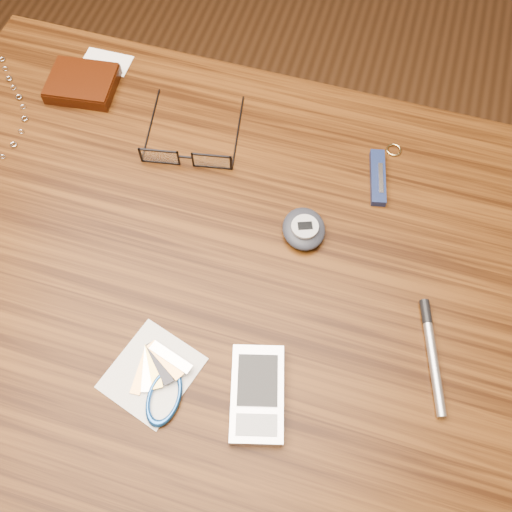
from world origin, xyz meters
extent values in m
plane|color=#472814|center=(0.00, 0.00, 0.00)|extent=(3.80, 3.80, 0.00)
cube|color=#3A1E09|center=(0.00, 0.00, 0.73)|extent=(1.00, 0.70, 0.03)
cylinder|color=#4C2814|center=(-0.45, 0.30, 0.36)|extent=(0.05, 0.05, 0.71)
cylinder|color=#4C2814|center=(0.45, 0.30, 0.36)|extent=(0.05, 0.05, 0.71)
cube|color=black|center=(-0.32, 0.23, 0.76)|extent=(0.11, 0.09, 0.02)
cube|color=black|center=(-0.32, 0.23, 0.77)|extent=(0.11, 0.09, 0.00)
cube|color=silver|center=(-0.31, 0.30, 0.75)|extent=(0.08, 0.05, 0.00)
cube|color=black|center=(-0.15, 0.14, 0.76)|extent=(0.06, 0.01, 0.03)
cube|color=white|center=(-0.15, 0.14, 0.76)|extent=(0.05, 0.01, 0.02)
cylinder|color=black|center=(-0.19, 0.20, 0.75)|extent=(0.03, 0.13, 0.00)
cube|color=black|center=(-0.08, 0.15, 0.76)|extent=(0.06, 0.01, 0.03)
cube|color=white|center=(-0.08, 0.15, 0.76)|extent=(0.05, 0.01, 0.02)
cylinder|color=black|center=(-0.06, 0.22, 0.75)|extent=(0.03, 0.13, 0.00)
cube|color=black|center=(-0.12, 0.14, 0.77)|extent=(0.02, 0.01, 0.00)
torus|color=tan|center=(0.16, 0.25, 0.75)|extent=(0.02, 0.02, 0.00)
torus|color=#B9B9BD|center=(-0.37, 0.08, 0.75)|extent=(0.01, 0.00, 0.01)
torus|color=#B9B9BD|center=(-0.37, 0.10, 0.75)|extent=(0.01, 0.01, 0.00)
torus|color=#B9B9BD|center=(-0.37, 0.13, 0.75)|extent=(0.01, 0.01, 0.01)
torus|color=#B9B9BD|center=(-0.37, 0.15, 0.75)|extent=(0.01, 0.01, 0.00)
torus|color=#B9B9BD|center=(-0.39, 0.17, 0.75)|extent=(0.01, 0.01, 0.01)
torus|color=#B9B9BD|center=(-0.40, 0.19, 0.75)|extent=(0.01, 0.01, 0.00)
torus|color=#B9B9BD|center=(-0.42, 0.20, 0.75)|extent=(0.01, 0.01, 0.01)
torus|color=#B9B9BD|center=(-0.44, 0.22, 0.75)|extent=(0.01, 0.01, 0.00)
torus|color=#B9B9BD|center=(-0.45, 0.23, 0.75)|extent=(0.01, 0.01, 0.01)
torus|color=#B9B9BD|center=(-0.47, 0.25, 0.75)|extent=(0.01, 0.01, 0.00)
cube|color=silver|center=(0.08, -0.14, 0.76)|extent=(0.09, 0.12, 0.02)
cube|color=black|center=(0.07, -0.13, 0.77)|extent=(0.06, 0.07, 0.00)
cube|color=gray|center=(0.08, -0.18, 0.77)|extent=(0.05, 0.04, 0.00)
ellipsoid|color=black|center=(0.07, 0.08, 0.76)|extent=(0.08, 0.08, 0.02)
cylinder|color=gray|center=(0.07, 0.08, 0.77)|extent=(0.04, 0.04, 0.00)
cube|color=black|center=(0.07, 0.08, 0.78)|extent=(0.02, 0.02, 0.00)
cube|color=silver|center=(-0.05, -0.15, 0.75)|extent=(0.12, 0.12, 0.00)
torus|color=#174794|center=(-0.03, -0.18, 0.76)|extent=(0.06, 0.06, 0.01)
cube|color=#A37339|center=(-0.06, -0.16, 0.75)|extent=(0.02, 0.06, 0.00)
cube|color=silver|center=(-0.06, -0.15, 0.75)|extent=(0.03, 0.06, 0.00)
cube|color=#A28639|center=(-0.05, -0.15, 0.76)|extent=(0.04, 0.05, 0.00)
cube|color=black|center=(-0.05, -0.14, 0.76)|extent=(0.05, 0.05, 0.00)
cube|color=#A37339|center=(-0.04, -0.14, 0.76)|extent=(0.05, 0.04, 0.00)
cube|color=silver|center=(-0.03, -0.13, 0.76)|extent=(0.06, 0.03, 0.00)
cube|color=#0E1E3E|center=(0.15, 0.20, 0.76)|extent=(0.04, 0.09, 0.01)
cube|color=silver|center=(0.15, 0.19, 0.76)|extent=(0.02, 0.05, 0.00)
cylinder|color=#A9A9AD|center=(0.26, -0.04, 0.76)|extent=(0.05, 0.14, 0.01)
cylinder|color=black|center=(0.25, 0.01, 0.76)|extent=(0.02, 0.03, 0.01)
camera|label=1|loc=(0.12, -0.30, 1.42)|focal=40.00mm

